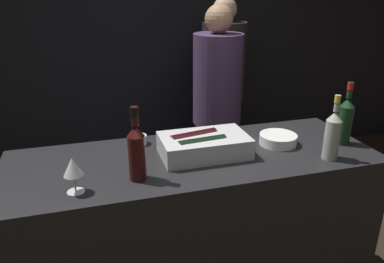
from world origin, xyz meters
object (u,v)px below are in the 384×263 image
ice_bin_with_bottles (203,145)px  red_wine_bottle_black_foil (137,150)px  red_wine_bottle_burgundy (345,119)px  wine_glass (73,168)px  rose_wine_bottle (333,134)px  candle_votive (139,140)px  bowl_white (278,139)px  person_in_hoodie (217,102)px  person_blond_tee (223,83)px

ice_bin_with_bottles → red_wine_bottle_black_foil: red_wine_bottle_black_foil is taller
red_wine_bottle_burgundy → red_wine_bottle_black_foil: size_ratio=1.01×
wine_glass → rose_wine_bottle: rose_wine_bottle is taller
candle_votive → red_wine_bottle_black_foil: red_wine_bottle_black_foil is taller
bowl_white → candle_votive: (-0.72, 0.21, -0.00)m
rose_wine_bottle → red_wine_bottle_black_foil: size_ratio=0.97×
red_wine_bottle_burgundy → person_in_hoodie: 1.16m
wine_glass → person_in_hoodie: 1.63m
red_wine_bottle_black_foil → person_in_hoodie: (0.80, 1.18, -0.19)m
candle_votive → red_wine_bottle_burgundy: bearing=-15.8°
ice_bin_with_bottles → red_wine_bottle_burgundy: bearing=-5.1°
ice_bin_with_bottles → red_wine_bottle_black_foil: size_ratio=1.30×
wine_glass → bowl_white: bearing=11.8°
ice_bin_with_bottles → candle_votive: ice_bin_with_bottles is taller
ice_bin_with_bottles → candle_votive: bearing=141.2°
rose_wine_bottle → wine_glass: bearing=179.4°
bowl_white → person_blond_tee: (0.24, 1.49, -0.07)m
candle_votive → person_blond_tee: 1.60m
red_wine_bottle_burgundy → red_wine_bottle_black_foil: 1.13m
bowl_white → wine_glass: size_ratio=1.27×
bowl_white → red_wine_bottle_black_foil: 0.81m
person_blond_tee → bowl_white: bearing=163.7°
bowl_white → ice_bin_with_bottles: bearing=-177.5°
rose_wine_bottle → person_blond_tee: 1.73m
wine_glass → red_wine_bottle_black_foil: 0.27m
red_wine_bottle_black_foil → person_blond_tee: size_ratio=0.20×
wine_glass → candle_votive: size_ratio=1.94×
red_wine_bottle_black_foil → person_in_hoodie: size_ratio=0.20×
person_in_hoodie → person_blond_tee: size_ratio=0.98×
candle_votive → person_in_hoodie: bearing=47.2°
wine_glass → rose_wine_bottle: 1.21m
person_blond_tee → rose_wine_bottle: bearing=170.2°
candle_votive → person_in_hoodie: 1.08m
ice_bin_with_bottles → bowl_white: bearing=2.5°
candle_votive → person_in_hoodie: (0.73, 0.79, -0.08)m
person_in_hoodie → rose_wine_bottle: bearing=-135.5°
rose_wine_bottle → red_wine_bottle_black_foil: bearing=176.6°
wine_glass → rose_wine_bottle: bearing=-0.6°
candle_votive → person_blond_tee: (0.96, 1.28, -0.06)m
bowl_white → person_blond_tee: person_blond_tee is taller
ice_bin_with_bottles → bowl_white: 0.43m
red_wine_bottle_burgundy → rose_wine_bottle: bearing=-141.3°
bowl_white → wine_glass: (-1.05, -0.22, 0.08)m
ice_bin_with_bottles → rose_wine_bottle: (0.59, -0.21, 0.08)m
ice_bin_with_bottles → wine_glass: bearing=-162.0°
ice_bin_with_bottles → red_wine_bottle_black_foil: bearing=-155.8°
ice_bin_with_bottles → person_in_hoodie: size_ratio=0.27×
ice_bin_with_bottles → red_wine_bottle_burgundy: red_wine_bottle_burgundy is taller
red_wine_bottle_burgundy → person_blond_tee: person_blond_tee is taller
red_wine_bottle_burgundy → person_in_hoodie: bearing=106.7°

